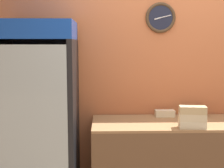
# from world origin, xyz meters

# --- Properties ---
(wall_back) EXTENTS (5.20, 0.09, 2.70)m
(wall_back) POSITION_xyz_m (-0.00, 1.29, 1.35)
(wall_back) COLOR #D17547
(wall_back) RESTS_ON ground_plane
(prep_counter) EXTENTS (1.71, 0.69, 0.87)m
(prep_counter) POSITION_xyz_m (0.00, 0.89, 0.44)
(prep_counter) COLOR brown
(prep_counter) RESTS_ON ground_plane
(beverage_cooler) EXTENTS (0.76, 0.72, 1.91)m
(beverage_cooler) POSITION_xyz_m (-1.40, 0.93, 1.05)
(beverage_cooler) COLOR black
(beverage_cooler) RESTS_ON ground_plane
(sandwich_stack_bottom) EXTENTS (0.26, 0.14, 0.07)m
(sandwich_stack_bottom) POSITION_xyz_m (0.12, 0.63, 0.91)
(sandwich_stack_bottom) COLOR beige
(sandwich_stack_bottom) RESTS_ON prep_counter
(sandwich_stack_middle) EXTENTS (0.26, 0.14, 0.07)m
(sandwich_stack_middle) POSITION_xyz_m (0.12, 0.63, 0.98)
(sandwich_stack_middle) COLOR beige
(sandwich_stack_middle) RESTS_ON sandwich_stack_bottom
(sandwich_stack_top) EXTENTS (0.27, 0.15, 0.07)m
(sandwich_stack_top) POSITION_xyz_m (0.12, 0.63, 1.05)
(sandwich_stack_top) COLOR tan
(sandwich_stack_top) RESTS_ON sandwich_stack_middle
(sandwich_flat_left) EXTENTS (0.22, 0.10, 0.07)m
(sandwich_flat_left) POSITION_xyz_m (-0.05, 1.13, 0.91)
(sandwich_flat_left) COLOR beige
(sandwich_flat_left) RESTS_ON prep_counter
(condiment_jar) EXTENTS (0.08, 0.08, 0.11)m
(condiment_jar) POSITION_xyz_m (0.19, 1.15, 0.92)
(condiment_jar) COLOR #336B38
(condiment_jar) RESTS_ON prep_counter
(napkin_dispenser) EXTENTS (0.11, 0.09, 0.12)m
(napkin_dispenser) POSITION_xyz_m (0.35, 1.13, 0.93)
(napkin_dispenser) COLOR #B7B2AD
(napkin_dispenser) RESTS_ON prep_counter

